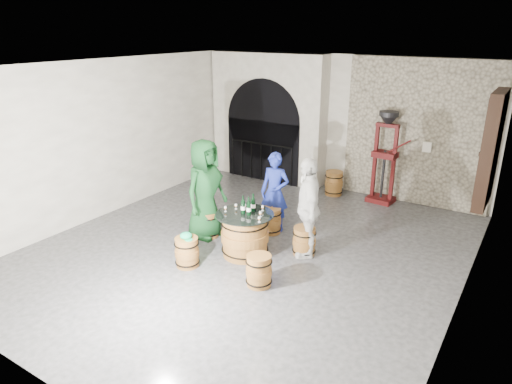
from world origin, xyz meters
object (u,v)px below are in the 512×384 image
Objects in this scene: barrel_stool_left at (208,224)px; side_barrel at (334,183)px; barrel_stool_right at (304,241)px; wine_bottle_center at (249,208)px; barrel_stool_far at (271,220)px; person_blue at (275,192)px; barrel_stool_near_right at (259,271)px; person_white at (308,208)px; person_green at (205,189)px; barrel_stool_near_left at (187,252)px; barrel_table at (245,235)px; wine_bottle_right at (253,204)px; wine_bottle_left at (243,206)px; corking_press at (385,151)px.

barrel_stool_left is 3.60m from side_barrel.
barrel_stool_left is at bearing -170.12° from barrel_stool_right.
wine_bottle_center is at bearing -12.43° from barrel_stool_left.
barrel_stool_far is at bearing 40.74° from barrel_stool_left.
barrel_stool_far is 1.57× the size of wine_bottle_center.
barrel_stool_near_right is at bearing -73.43° from person_blue.
side_barrel is at bearing 161.56° from person_white.
person_green reaches higher than barrel_stool_left.
barrel_stool_near_left is at bearing -153.91° from person_green.
person_green is 3.66m from side_barrel.
wine_bottle_right is at bearing 71.87° from barrel_table.
person_blue is at bearing 113.89° from barrel_stool_near_right.
wine_bottle_right is at bearing 61.80° from wine_bottle_left.
wine_bottle_right is 3.55m from side_barrel.
barrel_stool_left is (-1.01, 0.24, -0.13)m from barrel_table.
barrel_stool_near_left is at bearing -98.43° from side_barrel.
person_blue is at bearing 94.96° from barrel_stool_far.
side_barrel is at bearing 88.77° from barrel_table.
corking_press reaches higher than barrel_stool_near_right.
person_blue is at bearing 98.91° from wine_bottle_center.
person_blue is 2.96m from corking_press.
barrel_stool_far is at bearing 99.79° from wine_bottle_right.
side_barrel reaches higher than barrel_stool_left.
side_barrel is at bearing 89.66° from wine_bottle_right.
person_white reaches higher than side_barrel.
wine_bottle_left is (1.02, -0.25, -0.04)m from person_green.
barrel_stool_left is 0.25× the size of corking_press.
person_green is at bearing 112.67° from barrel_stool_near_left.
person_blue is 1.04m from wine_bottle_right.
corking_press is at bearing 72.89° from barrel_table.
barrel_table is 1.05m from barrel_stool_near_right.
wine_bottle_left is 1.00× the size of wine_bottle_center.
wine_bottle_center is at bearing -100.90° from corking_press.
wine_bottle_right is (-0.81, -0.39, 0.65)m from barrel_stool_right.
wine_bottle_left is at bearing 174.37° from barrel_table.
person_green reaches higher than barrel_stool_far.
person_white is (0.90, 0.59, 0.50)m from barrel_table.
side_barrel is at bearing 86.34° from barrel_stool_far.
wine_bottle_right is at bearing -154.19° from barrel_stool_right.
side_barrel is (1.09, 3.43, 0.03)m from barrel_stool_left.
wine_bottle_center is at bearing -88.41° from person_blue.
barrel_table is 1.97× the size of barrel_stool_near_right.
barrel_stool_far is 1.23m from wine_bottle_center.
person_white is (1.49, 1.44, 0.63)m from barrel_stool_near_left.
person_blue is (-0.97, 0.62, 0.53)m from barrel_stool_right.
wine_bottle_center is at bearing -99.06° from person_green.
barrel_stool_left is 2.04m from person_white.
barrel_stool_left and barrel_stool_near_left have the same top height.
barrel_stool_near_left is at bearing -105.64° from corking_press.
wine_bottle_left reaches higher than barrel_stool_far.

